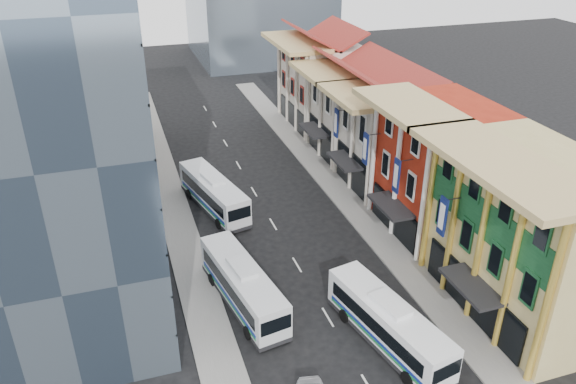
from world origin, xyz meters
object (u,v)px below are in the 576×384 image
object	(u,v)px
bus_left_near	(243,285)
bus_right	(388,323)
bus_left_far	(214,193)
office_tower	(48,98)
shophouse_tan	(530,237)

from	to	relation	value
bus_left_near	bus_right	distance (m)	11.00
bus_left_far	bus_right	bearing A→B (deg)	-84.99
bus_left_near	bus_right	xyz separation A→B (m)	(8.35, -7.17, -0.01)
office_tower	bus_left_near	bearing A→B (deg)	-33.40
bus_left_far	shophouse_tan	bearing A→B (deg)	-62.77
shophouse_tan	bus_left_far	distance (m)	28.89
shophouse_tan	office_tower	distance (m)	35.19
shophouse_tan	bus_right	bearing A→B (deg)	-176.16
office_tower	bus_right	distance (m)	28.05
office_tower	bus_left_far	size ratio (longest dim) A/B	2.69
bus_right	bus_left_far	bearing A→B (deg)	96.77
office_tower	bus_right	world-z (taller)	office_tower
bus_left_near	bus_left_far	xyz separation A→B (m)	(0.85, 15.24, 0.01)
shophouse_tan	bus_left_near	xyz separation A→B (m)	(-19.50, 6.42, -4.22)
office_tower	bus_left_far	distance (m)	19.64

